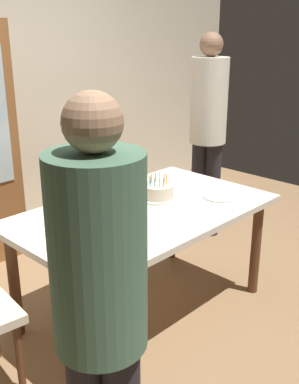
% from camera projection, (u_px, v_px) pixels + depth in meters
% --- Properties ---
extents(ground, '(6.40, 6.40, 0.00)m').
position_uv_depth(ground, '(144.00, 310.00, 3.19)').
color(ground, '#93704C').
extents(dining_table, '(1.66, 1.00, 0.75)m').
position_uv_depth(dining_table, '(144.00, 221.00, 2.97)').
color(dining_table, silver).
rests_on(dining_table, ground).
extents(birthday_cake, '(0.28, 0.28, 0.17)m').
position_uv_depth(birthday_cake, '(158.00, 192.00, 3.10)').
color(birthday_cake, silver).
rests_on(birthday_cake, dining_table).
extents(plate_near_celebrant, '(0.22, 0.22, 0.01)m').
position_uv_depth(plate_near_celebrant, '(114.00, 241.00, 2.48)').
color(plate_near_celebrant, white).
rests_on(plate_near_celebrant, dining_table).
extents(plate_far_side, '(0.22, 0.22, 0.01)m').
position_uv_depth(plate_far_side, '(111.00, 202.00, 3.03)').
color(plate_far_side, white).
rests_on(plate_far_side, dining_table).
extents(plate_near_guest, '(0.22, 0.22, 0.01)m').
position_uv_depth(plate_near_guest, '(219.00, 197.00, 3.13)').
color(plate_near_guest, white).
rests_on(plate_near_guest, dining_table).
extents(fork_near_celebrant, '(0.18, 0.02, 0.01)m').
position_uv_depth(fork_near_celebrant, '(90.00, 251.00, 2.38)').
color(fork_near_celebrant, silver).
rests_on(fork_near_celebrant, dining_table).
extents(fork_far_side, '(0.18, 0.06, 0.01)m').
position_uv_depth(fork_far_side, '(90.00, 209.00, 2.93)').
color(fork_far_side, silver).
rests_on(fork_far_side, dining_table).
extents(chair_spindle_back, '(0.50, 0.50, 0.95)m').
position_uv_depth(chair_spindle_back, '(95.00, 207.00, 3.76)').
color(chair_spindle_back, '#56331E').
rests_on(chair_spindle_back, ground).
extents(person_celebrant, '(0.32, 0.32, 1.67)m').
position_uv_depth(person_celebrant, '(100.00, 306.00, 1.56)').
color(person_celebrant, '#262328').
rests_on(person_celebrant, ground).
extents(person_guest, '(0.32, 0.32, 1.80)m').
position_uv_depth(person_guest, '(208.00, 124.00, 4.06)').
color(person_guest, '#262328').
rests_on(person_guest, ground).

